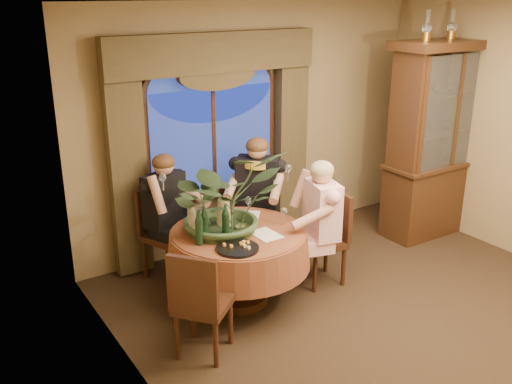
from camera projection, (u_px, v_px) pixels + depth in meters
floor at (404, 329)px, 5.16m from camera, size 5.00×5.00×0.00m
wall_back at (255, 125)px, 6.67m from camera, size 4.50×0.00×4.50m
ceiling at (437, 4)px, 4.22m from camera, size 5.00×5.00×0.00m
window at (213, 142)px, 6.34m from camera, size 1.62×0.10×1.32m
arched_transom at (212, 71)px, 6.08m from camera, size 1.60×0.06×0.44m
drapery_left at (127, 168)px, 5.81m from camera, size 0.38×0.14×2.32m
drapery_right at (291, 141)px, 6.86m from camera, size 0.38×0.14×2.32m
swag_valance at (215, 53)px, 5.95m from camera, size 2.45×0.16×0.42m
dining_table at (239, 266)px, 5.51m from camera, size 1.68×1.68×0.75m
china_cabinet at (439, 140)px, 6.91m from camera, size 1.46×0.57×2.36m
oil_lamp_left at (427, 25)px, 6.24m from camera, size 0.11×0.11×0.34m
oil_lamp_center at (452, 24)px, 6.45m from camera, size 0.11×0.11×0.34m
oil_lamp_right at (475, 23)px, 6.66m from camera, size 0.11×0.11×0.34m
chair_right at (322, 239)px, 5.85m from camera, size 0.47×0.47×0.96m
chair_back_right at (254, 218)px, 6.40m from camera, size 0.59×0.59×0.96m
chair_back at (167, 234)px, 5.98m from camera, size 0.55×0.55×0.96m
chair_front_left at (203, 301)px, 4.69m from camera, size 0.59×0.59×0.96m
person_pink at (321, 226)px, 5.66m from camera, size 0.56×0.59×1.37m
person_back at (165, 216)px, 5.94m from camera, size 0.61×0.59×1.35m
person_scarf at (257, 200)px, 6.27m from camera, size 0.70×0.69×1.43m
stoneware_vase at (224, 213)px, 5.43m from camera, size 0.15×0.15×0.28m
centerpiece_plant at (223, 162)px, 5.21m from camera, size 1.08×1.19×0.93m
olive_bowl at (243, 228)px, 5.38m from camera, size 0.15×0.15×0.05m
cheese_platter at (238, 248)px, 4.99m from camera, size 0.38×0.38×0.02m
wine_bottle_0 at (226, 222)px, 5.17m from camera, size 0.07×0.07×0.33m
wine_bottle_1 at (199, 227)px, 5.04m from camera, size 0.07×0.07×0.33m
wine_bottle_2 at (204, 224)px, 5.12m from camera, size 0.07×0.07×0.33m
wine_bottle_3 at (192, 219)px, 5.22m from camera, size 0.07×0.07×0.33m
tasting_paper_0 at (266, 234)px, 5.29m from camera, size 0.22×0.31×0.00m
tasting_paper_1 at (248, 216)px, 5.72m from camera, size 0.35×0.37×0.00m
wine_glass_person_pink at (284, 216)px, 5.49m from camera, size 0.07×0.07×0.18m
wine_glass_person_back at (201, 212)px, 5.61m from camera, size 0.07×0.07×0.18m
wine_glass_person_scarf at (248, 205)px, 5.78m from camera, size 0.07×0.07×0.18m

